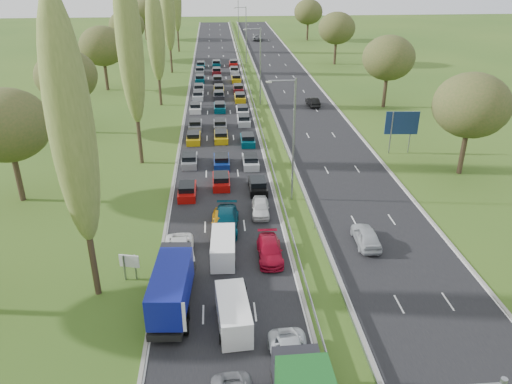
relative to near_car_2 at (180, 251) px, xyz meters
name	(u,v)px	position (x,y,z in m)	size (l,w,h in m)	color
ground	(259,101)	(10.42, 46.93, -0.71)	(260.00, 260.00, 0.00)	#2E5119
near_carriageway	(218,98)	(3.67, 49.43, -0.71)	(10.50, 215.00, 0.04)	black
far_carriageway	(297,97)	(17.17, 49.43, -0.71)	(10.50, 215.00, 0.04)	black
central_reservation	(258,94)	(10.42, 49.43, -0.16)	(2.36, 215.00, 0.32)	gray
lamp_columns	(260,67)	(10.42, 44.93, 5.29)	(0.18, 140.18, 12.00)	gray
poplar_row	(146,35)	(-5.58, 35.09, 11.67)	(2.80, 127.80, 22.44)	#2D2116
woodland_left	(59,82)	(-16.08, 29.55, 6.97)	(8.00, 166.00, 11.10)	#2D2116
woodland_right	(408,69)	(29.92, 33.59, 6.97)	(8.00, 153.00, 11.10)	#2D2116
traffic_queue_fill	(219,104)	(3.72, 44.29, -0.27)	(9.10, 69.14, 0.80)	#A50C0A
near_car_2	(180,251)	(0.00, 0.00, 0.00)	(2.29, 4.98, 1.38)	white
near_car_7	(226,221)	(3.78, 4.49, 0.09)	(2.19, 5.38, 1.56)	#05394B
near_car_8	(222,222)	(3.43, 4.36, 0.07)	(1.80, 4.48, 1.53)	#C1820C
near_car_10	(292,359)	(7.14, -12.36, 0.00)	(2.30, 4.98, 1.38)	silver
near_car_11	(270,250)	(7.12, -0.47, -0.01)	(1.92, 4.71, 1.37)	maroon
near_car_12	(260,207)	(7.06, 7.03, -0.01)	(1.60, 3.97, 1.35)	silver
far_car_0	(366,236)	(15.33, 0.94, 0.07)	(1.81, 4.49, 1.53)	#A7ACB1
far_car_1	(313,102)	(18.73, 43.26, 0.00)	(1.47, 4.23, 1.39)	black
far_car_2	(257,37)	(15.67, 113.14, 0.10)	(2.64, 5.72, 1.59)	slate
blue_lorry	(172,285)	(-0.07, -6.05, 1.10)	(2.26, 8.15, 3.44)	black
white_van_front	(233,311)	(3.92, -8.16, 0.31)	(1.94, 4.95, 1.99)	white
white_van_rear	(223,246)	(3.44, 0.00, 0.27)	(1.86, 4.74, 1.91)	white
info_sign	(129,264)	(-3.48, -2.55, 0.66)	(1.48, 0.46, 2.10)	gray
direction_sign	(402,125)	(25.32, 21.61, 2.86)	(4.00, 0.41, 5.20)	gray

